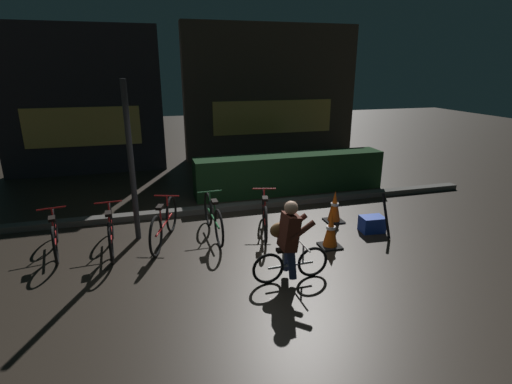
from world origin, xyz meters
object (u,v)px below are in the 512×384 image
object	(u,v)px
parked_bike_left_mid	(111,230)
closed_umbrella	(386,216)
street_post	(131,163)
parked_bike_right_mid	(265,214)
parked_bike_center_left	(164,224)
traffic_cone_far	(335,207)
traffic_cone_near	(331,231)
parked_bike_leftmost	(55,234)
blue_crate	(372,224)
parked_bike_center_right	(213,217)
cyclist	(289,241)

from	to	relation	value
parked_bike_left_mid	closed_umbrella	bearing A→B (deg)	-102.91
street_post	parked_bike_right_mid	distance (m)	2.60
parked_bike_center_left	traffic_cone_far	size ratio (longest dim) A/B	2.53
street_post	traffic_cone_near	xyz separation A→B (m)	(3.26, -1.30, -1.12)
traffic_cone_near	closed_umbrella	world-z (taller)	closed_umbrella
parked_bike_leftmost	parked_bike_center_left	distance (m)	1.82
parked_bike_left_mid	closed_umbrella	world-z (taller)	closed_umbrella
street_post	blue_crate	size ratio (longest dim) A/B	6.48
parked_bike_center_right	cyclist	bearing A→B (deg)	-158.97
parked_bike_right_mid	blue_crate	xyz separation A→B (m)	(1.99, -0.57, -0.21)
parked_bike_center_left	closed_umbrella	distance (m)	4.06
traffic_cone_far	street_post	bearing A→B (deg)	176.40
parked_bike_center_left	cyclist	distance (m)	2.50
parked_bike_right_mid	closed_umbrella	size ratio (longest dim) A/B	1.95
parked_bike_leftmost	closed_umbrella	bearing A→B (deg)	-109.79
blue_crate	closed_umbrella	world-z (taller)	closed_umbrella
parked_bike_center_left	traffic_cone_far	distance (m)	3.39
parked_bike_leftmost	blue_crate	size ratio (longest dim) A/B	3.50
parked_bike_center_right	parked_bike_right_mid	distance (m)	0.98
blue_crate	parked_bike_left_mid	bearing A→B (deg)	173.43
parked_bike_leftmost	closed_umbrella	xyz separation A→B (m)	(5.79, -0.96, 0.07)
parked_bike_leftmost	parked_bike_center_left	world-z (taller)	parked_bike_center_left
traffic_cone_far	traffic_cone_near	bearing A→B (deg)	-119.65
traffic_cone_near	cyclist	world-z (taller)	cyclist
parked_bike_center_left	cyclist	size ratio (longest dim) A/B	1.34
street_post	closed_umbrella	world-z (taller)	street_post
parked_bike_center_right	traffic_cone_far	bearing A→B (deg)	-91.66
parked_bike_left_mid	cyclist	world-z (taller)	cyclist
parked_bike_center_left	blue_crate	bearing A→B (deg)	-80.45
parked_bike_right_mid	parked_bike_center_left	bearing A→B (deg)	104.17
parked_bike_leftmost	traffic_cone_near	bearing A→B (deg)	-113.93
closed_umbrella	traffic_cone_far	bearing A→B (deg)	35.24
parked_bike_left_mid	cyclist	xyz separation A→B (m)	(2.59, -1.79, 0.27)
street_post	traffic_cone_far	xyz separation A→B (m)	(3.86, -0.24, -1.11)
parked_bike_center_left	parked_bike_right_mid	distance (m)	1.87
parked_bike_leftmost	traffic_cone_near	xyz separation A→B (m)	(4.60, -1.11, -0.02)
parked_bike_center_left	parked_bike_right_mid	xyz separation A→B (m)	(1.87, -0.02, -0.01)
parked_bike_leftmost	parked_bike_center_right	bearing A→B (deg)	-101.36
traffic_cone_near	blue_crate	distance (m)	1.16
parked_bike_left_mid	closed_umbrella	size ratio (longest dim) A/B	2.00
parked_bike_right_mid	closed_umbrella	xyz separation A→B (m)	(2.10, -0.82, 0.04)
street_post	parked_bike_center_left	size ratio (longest dim) A/B	1.71
blue_crate	cyclist	world-z (taller)	cyclist
parked_bike_left_mid	parked_bike_center_left	xyz separation A→B (m)	(0.90, 0.04, 0.01)
parked_bike_center_right	blue_crate	world-z (taller)	parked_bike_center_right
cyclist	traffic_cone_far	bearing A→B (deg)	47.03
traffic_cone_near	cyclist	bearing A→B (deg)	-142.54
cyclist	traffic_cone_near	bearing A→B (deg)	36.32
traffic_cone_far	blue_crate	world-z (taller)	traffic_cone_far
traffic_cone_far	blue_crate	size ratio (longest dim) A/B	1.50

